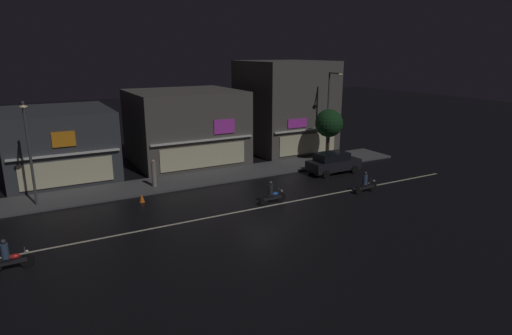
{
  "coord_description": "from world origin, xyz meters",
  "views": [
    {
      "loc": [
        -12.39,
        -21.99,
        9.42
      ],
      "look_at": [
        1.67,
        3.72,
        1.49
      ],
      "focal_mm": 30.23,
      "sensor_mm": 36.0,
      "label": 1
    }
  ],
  "objects_px": {
    "pedestrian_on_sidewalk": "(154,174)",
    "motorcycle_opposite_lane": "(366,184)",
    "parked_car_near_kerb": "(333,162)",
    "streetlamp_mid": "(330,109)",
    "streetlamp_west": "(29,145)",
    "motorcycle_following": "(8,257)",
    "traffic_cone": "(142,198)",
    "motorcycle_lead": "(272,194)"
  },
  "relations": [
    {
      "from": "pedestrian_on_sidewalk",
      "to": "motorcycle_opposite_lane",
      "type": "relative_size",
      "value": 1.03
    },
    {
      "from": "parked_car_near_kerb",
      "to": "motorcycle_opposite_lane",
      "type": "bearing_deg",
      "value": -103.09
    },
    {
      "from": "streetlamp_mid",
      "to": "streetlamp_west",
      "type": "bearing_deg",
      "value": -176.77
    },
    {
      "from": "parked_car_near_kerb",
      "to": "motorcycle_following",
      "type": "height_order",
      "value": "parked_car_near_kerb"
    },
    {
      "from": "streetlamp_west",
      "to": "motorcycle_opposite_lane",
      "type": "bearing_deg",
      "value": -20.56
    },
    {
      "from": "parked_car_near_kerb",
      "to": "motorcycle_following",
      "type": "bearing_deg",
      "value": -165.76
    },
    {
      "from": "parked_car_near_kerb",
      "to": "traffic_cone",
      "type": "xyz_separation_m",
      "value": [
        -15.15,
        0.44,
        -0.59
      ]
    },
    {
      "from": "parked_car_near_kerb",
      "to": "streetlamp_west",
      "type": "bearing_deg",
      "value": 173.41
    },
    {
      "from": "motorcycle_following",
      "to": "traffic_cone",
      "type": "distance_m",
      "value": 9.67
    },
    {
      "from": "streetlamp_west",
      "to": "motorcycle_lead",
      "type": "relative_size",
      "value": 3.39
    },
    {
      "from": "streetlamp_mid",
      "to": "parked_car_near_kerb",
      "type": "relative_size",
      "value": 1.76
    },
    {
      "from": "pedestrian_on_sidewalk",
      "to": "traffic_cone",
      "type": "relative_size",
      "value": 3.56
    },
    {
      "from": "streetlamp_mid",
      "to": "pedestrian_on_sidewalk",
      "type": "distance_m",
      "value": 16.42
    },
    {
      "from": "motorcycle_lead",
      "to": "motorcycle_opposite_lane",
      "type": "relative_size",
      "value": 1.0
    },
    {
      "from": "parked_car_near_kerb",
      "to": "motorcycle_lead",
      "type": "distance_m",
      "value": 8.83
    },
    {
      "from": "streetlamp_mid",
      "to": "traffic_cone",
      "type": "height_order",
      "value": "streetlamp_mid"
    },
    {
      "from": "motorcycle_lead",
      "to": "motorcycle_following",
      "type": "distance_m",
      "value": 14.76
    },
    {
      "from": "pedestrian_on_sidewalk",
      "to": "parked_car_near_kerb",
      "type": "distance_m",
      "value": 13.92
    },
    {
      "from": "streetlamp_mid",
      "to": "motorcycle_lead",
      "type": "height_order",
      "value": "streetlamp_mid"
    },
    {
      "from": "motorcycle_opposite_lane",
      "to": "traffic_cone",
      "type": "distance_m",
      "value": 15.02
    },
    {
      "from": "pedestrian_on_sidewalk",
      "to": "motorcycle_opposite_lane",
      "type": "xyz_separation_m",
      "value": [
        12.44,
        -7.95,
        -0.43
      ]
    },
    {
      "from": "pedestrian_on_sidewalk",
      "to": "motorcycle_following",
      "type": "bearing_deg",
      "value": -90.58
    },
    {
      "from": "streetlamp_west",
      "to": "traffic_cone",
      "type": "distance_m",
      "value": 7.33
    },
    {
      "from": "streetlamp_mid",
      "to": "motorcycle_opposite_lane",
      "type": "distance_m",
      "value": 10.3
    },
    {
      "from": "pedestrian_on_sidewalk",
      "to": "traffic_cone",
      "type": "xyz_separation_m",
      "value": [
        -1.54,
        -2.46,
        -0.79
      ]
    },
    {
      "from": "traffic_cone",
      "to": "motorcycle_lead",
      "type": "bearing_deg",
      "value": -30.83
    },
    {
      "from": "motorcycle_opposite_lane",
      "to": "motorcycle_lead",
      "type": "bearing_deg",
      "value": -11.44
    },
    {
      "from": "streetlamp_west",
      "to": "parked_car_near_kerb",
      "type": "xyz_separation_m",
      "value": [
        21.14,
        -2.44,
        -3.12
      ]
    },
    {
      "from": "streetlamp_west",
      "to": "motorcycle_lead",
      "type": "height_order",
      "value": "streetlamp_west"
    },
    {
      "from": "streetlamp_mid",
      "to": "motorcycle_following",
      "type": "xyz_separation_m",
      "value": [
        -24.99,
        -9.5,
        -3.95
      ]
    },
    {
      "from": "parked_car_near_kerb",
      "to": "motorcycle_lead",
      "type": "relative_size",
      "value": 2.26
    },
    {
      "from": "streetlamp_west",
      "to": "traffic_cone",
      "type": "height_order",
      "value": "streetlamp_west"
    },
    {
      "from": "streetlamp_mid",
      "to": "traffic_cone",
      "type": "relative_size",
      "value": 13.78
    },
    {
      "from": "motorcycle_lead",
      "to": "pedestrian_on_sidewalk",
      "type": "bearing_deg",
      "value": 135.69
    },
    {
      "from": "pedestrian_on_sidewalk",
      "to": "motorcycle_following",
      "type": "xyz_separation_m",
      "value": [
        -8.97,
        -8.63,
        -0.43
      ]
    },
    {
      "from": "pedestrian_on_sidewalk",
      "to": "streetlamp_west",
      "type": "bearing_deg",
      "value": -130.99
    },
    {
      "from": "motorcycle_opposite_lane",
      "to": "pedestrian_on_sidewalk",
      "type": "bearing_deg",
      "value": -34.03
    },
    {
      "from": "motorcycle_lead",
      "to": "motorcycle_following",
      "type": "relative_size",
      "value": 1.0
    },
    {
      "from": "streetlamp_west",
      "to": "motorcycle_following",
      "type": "bearing_deg",
      "value": -100.01
    },
    {
      "from": "pedestrian_on_sidewalk",
      "to": "motorcycle_opposite_lane",
      "type": "bearing_deg",
      "value": 12.94
    },
    {
      "from": "motorcycle_lead",
      "to": "traffic_cone",
      "type": "bearing_deg",
      "value": 154.89
    },
    {
      "from": "motorcycle_following",
      "to": "traffic_cone",
      "type": "height_order",
      "value": "motorcycle_following"
    }
  ]
}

